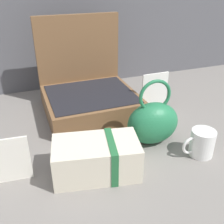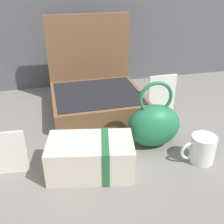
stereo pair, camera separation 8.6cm
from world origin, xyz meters
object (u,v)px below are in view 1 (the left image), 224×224
object	(u,v)px
coffee_mug	(201,143)
cream_toiletry_bag	(98,158)
teal_pouch_handbag	(153,122)
poster_card_right	(155,93)
info_card_left	(9,161)
open_suitcase	(88,92)

from	to	relation	value
coffee_mug	cream_toiletry_bag	bearing A→B (deg)	174.58
teal_pouch_handbag	coffee_mug	size ratio (longest dim) A/B	2.06
teal_pouch_handbag	cream_toiletry_bag	bearing A→B (deg)	-158.46
coffee_mug	poster_card_right	world-z (taller)	poster_card_right
cream_toiletry_bag	coffee_mug	size ratio (longest dim) A/B	2.37
teal_pouch_handbag	info_card_left	world-z (taller)	teal_pouch_handbag
open_suitcase	poster_card_right	world-z (taller)	open_suitcase
open_suitcase	cream_toiletry_bag	world-z (taller)	open_suitcase
coffee_mug	poster_card_right	bearing A→B (deg)	89.05
open_suitcase	coffee_mug	bearing A→B (deg)	-60.30
cream_toiletry_bag	poster_card_right	bearing A→B (deg)	40.72
cream_toiletry_bag	open_suitcase	bearing A→B (deg)	77.79
open_suitcase	info_card_left	bearing A→B (deg)	-132.66
info_card_left	cream_toiletry_bag	bearing A→B (deg)	-7.31
teal_pouch_handbag	poster_card_right	world-z (taller)	teal_pouch_handbag
open_suitcase	coffee_mug	distance (m)	0.50
poster_card_right	cream_toiletry_bag	bearing A→B (deg)	-139.90
teal_pouch_handbag	cream_toiletry_bag	distance (m)	0.24
open_suitcase	info_card_left	size ratio (longest dim) A/B	2.67
open_suitcase	poster_card_right	xyz separation A→B (m)	(0.25, -0.11, 0.01)
coffee_mug	poster_card_right	xyz separation A→B (m)	(0.01, 0.33, 0.04)
cream_toiletry_bag	info_card_left	world-z (taller)	info_card_left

